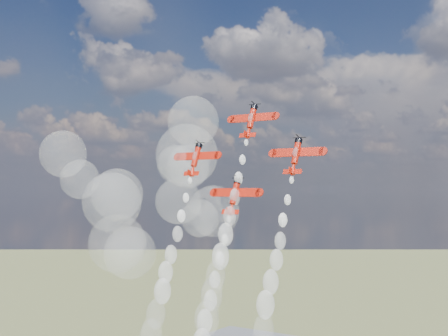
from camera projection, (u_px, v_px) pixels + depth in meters
name	position (u px, v px, depth m)	size (l,w,h in m)	color
plane_lead	(251.00, 120.00, 164.17)	(13.83, 6.41, 9.39)	red
plane_left	(196.00, 159.00, 169.05)	(13.83, 6.41, 9.39)	red
plane_right	(296.00, 155.00, 151.86)	(13.83, 6.41, 9.39)	red
plane_slot	(234.00, 195.00, 156.74)	(13.83, 6.41, 9.39)	red
smoke_trail_lead	(216.00, 278.00, 149.20)	(5.53, 21.04, 45.66)	white
smoke_trail_left	(156.00, 316.00, 153.94)	(5.18, 21.02, 45.55)	white
smoke_trail_right	(262.00, 333.00, 136.59)	(5.62, 21.20, 45.75)	white
drifted_smoke_cloud	(144.00, 193.00, 200.06)	(67.30, 39.97, 58.00)	white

